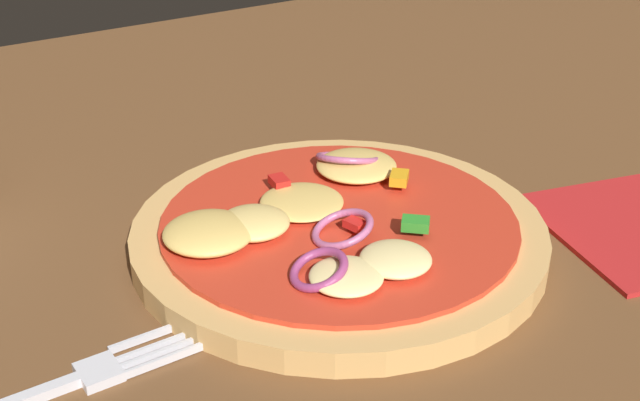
% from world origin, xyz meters
% --- Properties ---
extents(dining_table, '(1.35, 1.00, 0.03)m').
position_xyz_m(dining_table, '(0.00, 0.00, 0.01)').
color(dining_table, brown).
rests_on(dining_table, ground).
extents(pizza, '(0.23, 0.23, 0.03)m').
position_xyz_m(pizza, '(-0.05, 0.03, 0.04)').
color(pizza, tan).
rests_on(pizza, dining_table).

